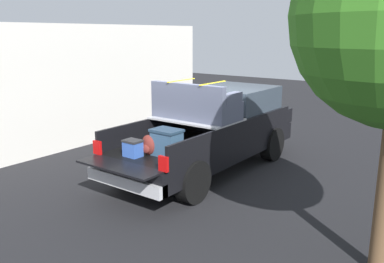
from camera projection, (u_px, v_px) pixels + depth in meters
ground_plane at (207, 170)px, 10.01m from camera, size 40.00×40.00×0.00m
pickup_truck at (216, 128)px, 10.08m from camera, size 6.05×2.06×2.23m
building_facade at (72, 87)px, 11.76m from camera, size 11.17×0.36×3.54m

